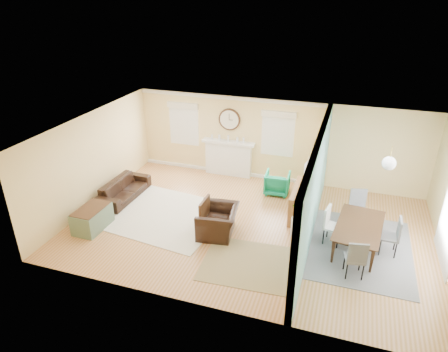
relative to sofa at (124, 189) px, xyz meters
The scene contains 27 objects.
floor 3.92m from the sofa, ahead, with size 9.00×9.00×0.00m, color #AA6C31.
wall_back 4.80m from the sofa, 33.94° to the left, with size 9.00×0.02×2.60m, color #EDCC7E.
wall_front 5.26m from the sofa, 40.97° to the right, with size 9.00×0.02×2.60m, color #EDCC7E.
wall_left 1.25m from the sofa, 147.97° to the right, with size 0.02×6.00×2.60m, color #EDCC7E.
ceiling 4.55m from the sofa, ahead, with size 9.00×6.00×0.02m, color white.
partition 5.51m from the sofa, ahead, with size 0.17×6.00×2.60m.
fireplace 3.47m from the sofa, 46.26° to the left, with size 1.70×0.30×1.17m.
wall_clock 3.86m from the sofa, 47.23° to the left, with size 0.70×0.07×0.70m.
window_left 3.04m from the sofa, 71.87° to the left, with size 1.05×0.13×1.42m.
window_right 4.91m from the sofa, 33.13° to the left, with size 1.05×0.13×1.42m.
pendant 7.17m from the sofa, ahead, with size 0.30×0.30×0.55m.
rug_cream 1.68m from the sofa, 19.02° to the right, with size 3.05×2.64×0.02m, color beige.
rug_jute 4.67m from the sofa, 23.41° to the right, with size 2.08×1.70×0.01m, color #9B845A.
rug_grey 6.57m from the sofa, ahead, with size 2.44×3.05×0.01m, color slate.
sofa is the anchor object (origin of this frame).
eames_chair 3.34m from the sofa, 15.87° to the right, with size 1.08×0.94×0.70m, color black.
green_chair 4.50m from the sofa, 22.22° to the left, with size 0.70×0.72×0.66m, color #037C61.
trunk 1.69m from the sofa, 86.65° to the right, with size 0.63×1.01×0.58m.
credenza 5.08m from the sofa, ahead, with size 0.51×1.50×0.80m.
tv 5.14m from the sofa, ahead, with size 1.18×0.16×0.68m, color black.
garden_stool 5.13m from the sofa, ahead, with size 0.34×0.34×0.50m, color white.
potted_plant 5.14m from the sofa, ahead, with size 0.36×0.31×0.40m, color #337F33.
dining_table 6.56m from the sofa, ahead, with size 1.79×1.00×0.63m, color #4B2E19.
dining_chair_n 6.52m from the sofa, ahead, with size 0.50×0.50×0.94m.
dining_chair_s 6.65m from the sofa, 13.26° to the right, with size 0.48×0.48×0.92m.
dining_chair_w 5.97m from the sofa, ahead, with size 0.49×0.49×0.94m.
dining_chair_e 7.20m from the sofa, ahead, with size 0.42×0.42×0.93m.
Camera 1 is at (2.10, -8.49, 5.60)m, focal length 32.00 mm.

